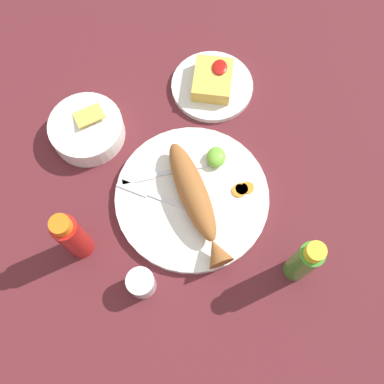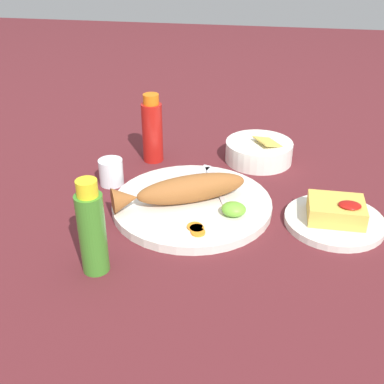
# 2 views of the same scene
# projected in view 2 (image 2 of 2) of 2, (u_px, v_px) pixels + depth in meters

# --- Properties ---
(ground_plane) EXTENTS (4.00, 4.00, 0.00)m
(ground_plane) POSITION_uv_depth(u_px,v_px,m) (192.00, 208.00, 0.99)
(ground_plane) COLOR #561E23
(main_plate) EXTENTS (0.33, 0.33, 0.02)m
(main_plate) POSITION_uv_depth(u_px,v_px,m) (192.00, 204.00, 0.98)
(main_plate) COLOR silver
(main_plate) RESTS_ON ground_plane
(fried_fish) EXTENTS (0.27, 0.18, 0.06)m
(fried_fish) POSITION_uv_depth(u_px,v_px,m) (182.00, 190.00, 0.96)
(fried_fish) COLOR #935628
(fried_fish) RESTS_ON main_plate
(fork_near) EXTENTS (0.06, 0.18, 0.00)m
(fork_near) POSITION_uv_depth(u_px,v_px,m) (194.00, 181.00, 1.05)
(fork_near) COLOR silver
(fork_near) RESTS_ON main_plate
(fork_far) EXTENTS (0.07, 0.18, 0.00)m
(fork_far) POSITION_uv_depth(u_px,v_px,m) (216.00, 184.00, 1.04)
(fork_far) COLOR silver
(fork_far) RESTS_ON main_plate
(carrot_slice_near) EXTENTS (0.03, 0.03, 0.00)m
(carrot_slice_near) POSITION_uv_depth(u_px,v_px,m) (197.00, 229.00, 0.89)
(carrot_slice_near) COLOR orange
(carrot_slice_near) RESTS_ON main_plate
(carrot_slice_mid) EXTENTS (0.03, 0.03, 0.00)m
(carrot_slice_mid) POSITION_uv_depth(u_px,v_px,m) (195.00, 227.00, 0.89)
(carrot_slice_mid) COLOR orange
(carrot_slice_mid) RESTS_ON main_plate
(carrot_slice_far) EXTENTS (0.03, 0.03, 0.00)m
(carrot_slice_far) POSITION_uv_depth(u_px,v_px,m) (198.00, 232.00, 0.88)
(carrot_slice_far) COLOR orange
(carrot_slice_far) RESTS_ON main_plate
(lime_wedge_main) EXTENTS (0.05, 0.04, 0.03)m
(lime_wedge_main) POSITION_uv_depth(u_px,v_px,m) (234.00, 209.00, 0.93)
(lime_wedge_main) COLOR #6BB233
(lime_wedge_main) RESTS_ON main_plate
(hot_sauce_bottle_red) EXTENTS (0.05, 0.05, 0.17)m
(hot_sauce_bottle_red) POSITION_uv_depth(u_px,v_px,m) (152.00, 130.00, 1.15)
(hot_sauce_bottle_red) COLOR #B21914
(hot_sauce_bottle_red) RESTS_ON ground_plane
(hot_sauce_bottle_green) EXTENTS (0.05, 0.05, 0.17)m
(hot_sauce_bottle_green) POSITION_uv_depth(u_px,v_px,m) (92.00, 230.00, 0.78)
(hot_sauce_bottle_green) COLOR #3D8428
(hot_sauce_bottle_green) RESTS_ON ground_plane
(salt_cup) EXTENTS (0.05, 0.05, 0.06)m
(salt_cup) POSITION_uv_depth(u_px,v_px,m) (111.00, 174.00, 1.07)
(salt_cup) COLOR silver
(salt_cup) RESTS_ON ground_plane
(side_plate_fries) EXTENTS (0.19, 0.19, 0.01)m
(side_plate_fries) POSITION_uv_depth(u_px,v_px,m) (334.00, 221.00, 0.93)
(side_plate_fries) COLOR silver
(side_plate_fries) RESTS_ON ground_plane
(fries_pile) EXTENTS (0.11, 0.09, 0.04)m
(fries_pile) POSITION_uv_depth(u_px,v_px,m) (336.00, 210.00, 0.92)
(fries_pile) COLOR gold
(fries_pile) RESTS_ON side_plate_fries
(guacamole_bowl) EXTENTS (0.16, 0.16, 0.06)m
(guacamole_bowl) POSITION_uv_depth(u_px,v_px,m) (259.00, 150.00, 1.17)
(guacamole_bowl) COLOR white
(guacamole_bowl) RESTS_ON ground_plane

